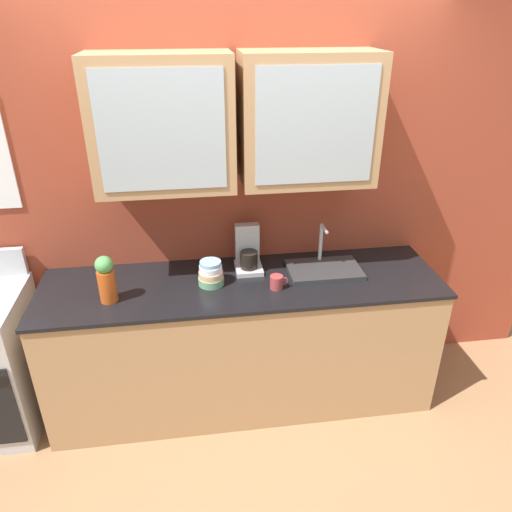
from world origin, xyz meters
name	(u,v)px	position (x,y,z in m)	size (l,w,h in m)	color
ground_plane	(244,394)	(0.00, 0.00, 0.00)	(10.00, 10.00, 0.00)	#936B47
back_wall_unit	(234,174)	(-0.01, 0.33, 1.50)	(4.45, 0.47, 2.76)	#993D28
counter	(243,342)	(0.00, 0.00, 0.46)	(2.47, 0.68, 0.92)	#A87F56
sink_faucet	(324,269)	(0.53, 0.05, 0.94)	(0.46, 0.30, 0.29)	#2D2D30
bowl_stack	(211,273)	(-0.19, 0.00, 0.99)	(0.16, 0.16, 0.16)	#669972
vase	(106,279)	(-0.78, -0.11, 1.06)	(0.10, 0.10, 0.28)	#BF4C19
cup_near_sink	(277,282)	(0.20, -0.11, 0.96)	(0.11, 0.08, 0.08)	#993838
coffee_maker	(248,253)	(0.06, 0.17, 1.02)	(0.17, 0.20, 0.29)	#B7B7BC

